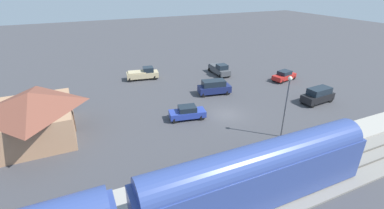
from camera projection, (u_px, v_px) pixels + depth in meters
ground_plane at (227, 114)px, 35.12m from camera, size 200.00×200.00×0.00m
railway_track at (310, 180)px, 23.53m from camera, size 4.80×70.00×0.30m
platform at (279, 154)px, 26.81m from camera, size 3.20×46.00×0.30m
station_building at (34, 115)px, 29.01m from camera, size 10.13×8.34×5.30m
pedestrian_on_platform at (307, 139)px, 27.30m from camera, size 0.36×0.36×1.71m
pedestrian_waiting_far at (300, 141)px, 27.02m from camera, size 0.36×0.36×1.71m
pickup_charcoal at (219, 69)px, 49.50m from camera, size 5.46×2.63×2.14m
suv_black at (318, 95)px, 38.02m from camera, size 2.33×5.03×2.22m
sedan_red at (284, 76)px, 46.58m from camera, size 2.76×4.79×1.74m
suv_navy at (214, 87)px, 40.90m from camera, size 2.81×5.17×2.22m
sedan_blue at (187, 112)px, 33.66m from camera, size 2.64×4.76×1.74m
pickup_tan at (143, 74)px, 47.11m from camera, size 2.77×5.64×2.14m
light_pole_near_platform at (287, 100)px, 28.27m from camera, size 0.44×0.44×7.10m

